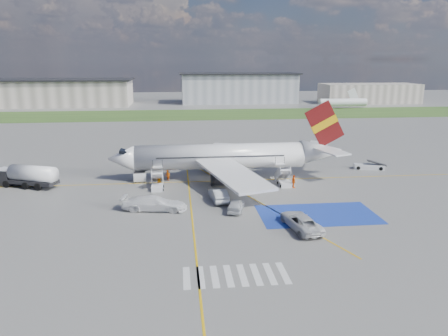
{
  "coord_description": "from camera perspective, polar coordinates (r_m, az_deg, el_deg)",
  "views": [
    {
      "loc": [
        -6.45,
        -51.81,
        18.04
      ],
      "look_at": [
        -0.19,
        6.12,
        3.5
      ],
      "focal_mm": 35.0,
      "sensor_mm": 36.0,
      "label": 1
    }
  ],
  "objects": [
    {
      "name": "crew_fwd",
      "position": [
        64.28,
        -8.45,
        -1.59
      ],
      "size": [
        0.76,
        0.6,
        1.84
      ],
      "primitive_type": "imported",
      "rotation": [
        0.0,
        0.0,
        0.26
      ],
      "color": "orange",
      "rests_on": "ground"
    },
    {
      "name": "terminal_east",
      "position": [
        197.89,
        18.4,
        9.24
      ],
      "size": [
        40.0,
        16.0,
        8.0
      ],
      "primitive_type": "cube",
      "color": "gray",
      "rests_on": "ground"
    },
    {
      "name": "van_white_a",
      "position": [
        48.77,
        10.02,
        -6.59
      ],
      "size": [
        3.36,
        5.94,
        2.11
      ],
      "primitive_type": "imported",
      "rotation": [
        0.0,
        0.0,
        3.28
      ],
      "color": "silver",
      "rests_on": "ground"
    },
    {
      "name": "crosswalk",
      "position": [
        38.6,
        1.52,
        -13.85
      ],
      "size": [
        9.0,
        4.0,
        0.01
      ],
      "color": "silver",
      "rests_on": "ground"
    },
    {
      "name": "crew_aft",
      "position": [
        63.63,
        9.09,
        -1.75
      ],
      "size": [
        0.57,
        1.15,
        1.9
      ],
      "primitive_type": "imported",
      "rotation": [
        0.0,
        0.0,
        1.67
      ],
      "color": "orange",
      "rests_on": "ground"
    },
    {
      "name": "taxiway_line_diag",
      "position": [
        66.62,
        -0.38,
        -1.7
      ],
      "size": [
        20.71,
        56.45,
        0.01
      ],
      "primitive_type": "cube",
      "rotation": [
        0.0,
        0.0,
        0.35
      ],
      "color": "gold",
      "rests_on": "ground"
    },
    {
      "name": "airliner",
      "position": [
        67.89,
        0.71,
        1.55
      ],
      "size": [
        36.81,
        32.95,
        11.92
      ],
      "color": "silver",
      "rests_on": "ground"
    },
    {
      "name": "gpu_cart",
      "position": [
        67.2,
        -10.95,
        -1.21
      ],
      "size": [
        1.97,
        1.39,
        1.54
      ],
      "rotation": [
        0.0,
        0.0,
        0.11
      ],
      "color": "silver",
      "rests_on": "ground"
    },
    {
      "name": "taxiway_line_main",
      "position": [
        66.62,
        -0.38,
        -1.7
      ],
      "size": [
        120.0,
        0.2,
        0.01
      ],
      "primitive_type": "cube",
      "color": "gold",
      "rests_on": "ground"
    },
    {
      "name": "crew_nose",
      "position": [
        66.97,
        -7.36,
        -0.98
      ],
      "size": [
        1.0,
        1.04,
        1.69
      ],
      "primitive_type": "imported",
      "rotation": [
        0.0,
        0.0,
        -0.93
      ],
      "color": "orange",
      "rests_on": "ground"
    },
    {
      "name": "terminal_west",
      "position": [
        188.63,
        -21.35,
        9.11
      ],
      "size": [
        60.0,
        22.0,
        10.0
      ],
      "primitive_type": "cube",
      "color": "gray",
      "rests_on": "ground"
    },
    {
      "name": "ground",
      "position": [
        55.24,
        0.88,
        -5.05
      ],
      "size": [
        400.0,
        400.0,
        0.0
      ],
      "primitive_type": "plane",
      "color": "#60605E",
      "rests_on": "ground"
    },
    {
      "name": "terminal_centre",
      "position": [
        189.06,
        1.92,
        10.35
      ],
      "size": [
        48.0,
        18.0,
        12.0
      ],
      "primitive_type": "cube",
      "color": "gray",
      "rests_on": "ground"
    },
    {
      "name": "airstairs_aft",
      "position": [
        64.84,
        7.86,
        -1.71
      ],
      "size": [
        1.9,
        5.2,
        3.6
      ],
      "color": "silver",
      "rests_on": "ground"
    },
    {
      "name": "fuel_tanker",
      "position": [
        69.41,
        -24.39,
        -1.16
      ],
      "size": [
        9.78,
        5.9,
        3.26
      ],
      "rotation": [
        0.0,
        0.0,
        -0.38
      ],
      "color": "black",
      "rests_on": "ground"
    },
    {
      "name": "grass_strip",
      "position": [
        148.05,
        -3.65,
        6.99
      ],
      "size": [
        400.0,
        30.0,
        0.01
      ],
      "primitive_type": "cube",
      "color": "#2D4C1E",
      "rests_on": "ground"
    },
    {
      "name": "staging_box",
      "position": [
        53.68,
        12.13,
        -5.95
      ],
      "size": [
        14.0,
        8.0,
        0.01
      ],
      "primitive_type": "cube",
      "color": "#19359B",
      "rests_on": "ground"
    },
    {
      "name": "taxiway_line_cross",
      "position": [
        45.56,
        -3.89,
        -9.35
      ],
      "size": [
        0.2,
        60.0,
        0.01
      ],
      "primitive_type": "cube",
      "color": "gold",
      "rests_on": "ground"
    },
    {
      "name": "van_white_b",
      "position": [
        54.26,
        -9.12,
        -4.28
      ],
      "size": [
        6.33,
        3.46,
        2.35
      ],
      "primitive_type": "imported",
      "rotation": [
        0.0,
        0.0,
        1.39
      ],
      "color": "white",
      "rests_on": "ground"
    },
    {
      "name": "airstairs_fwd",
      "position": [
        63.04,
        -8.7,
        -2.19
      ],
      "size": [
        1.9,
        5.2,
        3.6
      ],
      "color": "silver",
      "rests_on": "ground"
    },
    {
      "name": "car_silver_b",
      "position": [
        57.12,
        -0.71,
        -3.5
      ],
      "size": [
        2.44,
        5.4,
        1.72
      ],
      "primitive_type": "imported",
      "rotation": [
        0.0,
        0.0,
        3.26
      ],
      "color": "#B6B9BE",
      "rests_on": "ground"
    },
    {
      "name": "car_silver_a",
      "position": [
        53.49,
        1.57,
        -4.84
      ],
      "size": [
        2.94,
        4.8,
        1.53
      ],
      "primitive_type": "imported",
      "rotation": [
        0.0,
        0.0,
        2.87
      ],
      "color": "#B9BCC0",
      "rests_on": "ground"
    },
    {
      "name": "belt_loader",
      "position": [
        77.71,
        18.43,
        0.15
      ],
      "size": [
        5.42,
        2.98,
        1.57
      ],
      "rotation": [
        0.0,
        0.0,
        -0.25
      ],
      "color": "silver",
      "rests_on": "ground"
    }
  ]
}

